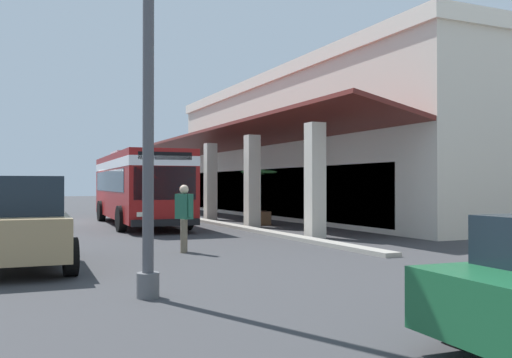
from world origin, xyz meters
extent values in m
plane|color=#38383A|center=(0.00, 8.00, 0.00)|extent=(120.00, 120.00, 0.00)
cube|color=#9E998E|center=(1.22, 5.16, 0.06)|extent=(31.55, 0.50, 0.12)
cube|color=beige|center=(1.22, 14.86, 3.53)|extent=(26.29, 11.87, 7.07)
cube|color=silver|center=(1.22, 14.86, 7.37)|extent=(26.59, 12.17, 0.60)
cube|color=beige|center=(-9.29, 6.00, 1.94)|extent=(0.55, 0.55, 3.89)
cube|color=beige|center=(-4.03, 6.00, 1.94)|extent=(0.55, 0.55, 3.89)
cube|color=beige|center=(1.22, 6.00, 1.94)|extent=(0.55, 0.55, 3.89)
cube|color=beige|center=(6.48, 6.00, 1.94)|extent=(0.55, 0.55, 3.89)
cube|color=beige|center=(11.74, 6.00, 1.94)|extent=(0.55, 0.55, 3.89)
cube|color=#5B1E19|center=(1.22, 7.32, 4.24)|extent=(26.29, 3.16, 0.82)
cube|color=#19232D|center=(1.22, 8.96, 1.40)|extent=(22.09, 0.08, 2.40)
cube|color=maroon|center=(3.20, 1.89, 1.73)|extent=(11.10, 3.04, 2.75)
cube|color=white|center=(3.20, 1.89, 2.65)|extent=(11.12, 3.06, 0.36)
cube|color=#19232D|center=(2.90, 1.91, 1.95)|extent=(9.35, 2.99, 0.90)
cube|color=#19232D|center=(8.66, 1.65, 1.85)|extent=(0.16, 2.24, 1.20)
cube|color=black|center=(8.67, 1.64, 2.82)|extent=(0.15, 1.94, 0.28)
cube|color=black|center=(8.79, 1.64, 0.45)|extent=(0.31, 2.45, 0.24)
cube|color=silver|center=(8.75, 2.53, 0.75)|extent=(0.07, 0.24, 0.16)
cube|color=silver|center=(8.67, 0.75, 0.75)|extent=(0.07, 0.24, 0.16)
cube|color=silver|center=(1.70, 1.96, 3.22)|extent=(2.48, 1.89, 0.24)
cylinder|color=black|center=(6.88, 3.00, 0.50)|extent=(1.00, 0.30, 1.00)
cylinder|color=black|center=(6.77, 0.45, 0.50)|extent=(1.00, 0.30, 1.00)
cylinder|color=black|center=(0.18, 3.30, 0.50)|extent=(1.00, 0.30, 1.00)
cylinder|color=black|center=(0.07, 0.76, 0.50)|extent=(1.00, 0.30, 1.00)
cylinder|color=black|center=(23.35, 1.06, 0.32)|extent=(0.64, 0.22, 0.64)
cube|color=#9E845B|center=(14.93, -3.29, 0.75)|extent=(4.88, 2.15, 0.84)
cube|color=#19232D|center=(14.83, -3.29, 1.57)|extent=(3.33, 1.85, 0.80)
cylinder|color=black|center=(16.60, -2.38, 0.38)|extent=(0.76, 0.26, 0.76)
cylinder|color=black|center=(13.34, -2.25, 0.38)|extent=(0.76, 0.26, 0.76)
cylinder|color=#726651|center=(13.94, 0.72, 0.44)|extent=(0.16, 0.16, 0.89)
cylinder|color=#726651|center=(13.71, 0.82, 0.44)|extent=(0.16, 0.16, 0.89)
cube|color=#26664C|center=(13.82, 0.77, 1.22)|extent=(0.56, 0.39, 0.66)
sphere|color=beige|center=(13.82, 0.77, 1.67)|extent=(0.24, 0.24, 0.24)
cylinder|color=#26664C|center=(14.13, 0.84, 1.25)|extent=(0.09, 0.09, 0.60)
cylinder|color=#26664C|center=(13.52, 0.71, 1.25)|extent=(0.09, 0.09, 0.60)
cube|color=brown|center=(5.55, 6.74, 0.30)|extent=(0.82, 0.82, 0.60)
cylinder|color=#332319|center=(5.55, 6.74, 0.61)|extent=(0.69, 0.69, 0.02)
cylinder|color=brown|center=(5.55, 6.74, 1.37)|extent=(0.16, 0.16, 1.54)
ellipsoid|color=#286B33|center=(5.95, 6.68, 2.39)|extent=(0.83, 0.32, 0.18)
ellipsoid|color=#286B33|center=(5.58, 7.18, 2.36)|extent=(0.26, 0.89, 0.18)
ellipsoid|color=#286B33|center=(5.24, 7.00, 2.32)|extent=(0.75, 0.68, 0.19)
ellipsoid|color=#286B33|center=(5.28, 6.41, 2.36)|extent=(0.70, 0.79, 0.16)
ellipsoid|color=#286B33|center=(5.81, 6.31, 2.23)|extent=(0.70, 0.96, 0.17)
cylinder|color=#59595B|center=(19.32, -1.49, 0.20)|extent=(0.36, 0.36, 0.40)
cylinder|color=#4C4C51|center=(19.32, -1.49, 3.51)|extent=(0.18, 0.18, 7.02)
camera|label=1|loc=(28.16, -3.58, 1.81)|focal=39.32mm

